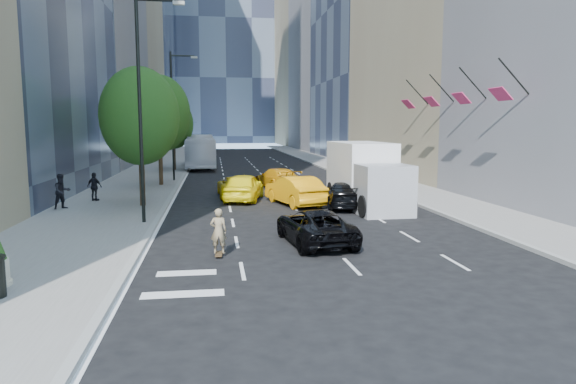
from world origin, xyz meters
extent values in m
plane|color=black|center=(0.00, 0.00, 0.00)|extent=(160.00, 160.00, 0.00)
cube|color=slate|center=(-9.00, 30.00, 0.07)|extent=(6.00, 120.00, 0.15)
cube|color=slate|center=(10.00, 30.00, 0.07)|extent=(4.00, 120.00, 0.15)
cube|color=#85775C|center=(22.00, 98.00, 25.00)|extent=(20.00, 24.00, 50.00)
cylinder|color=black|center=(-6.50, 4.00, 5.15)|extent=(0.16, 0.16, 10.00)
cylinder|color=black|center=(-5.60, 4.00, 9.85)|extent=(1.80, 0.12, 0.12)
cube|color=#99998C|center=(-4.70, 4.00, 9.75)|extent=(0.50, 0.22, 0.15)
cylinder|color=black|center=(-6.50, 22.00, 5.15)|extent=(0.16, 0.16, 10.00)
cylinder|color=black|center=(-5.60, 22.00, 9.85)|extent=(1.80, 0.12, 0.12)
cube|color=#99998C|center=(-4.70, 22.00, 9.75)|extent=(0.50, 0.22, 0.15)
cylinder|color=black|center=(-7.20, 9.00, 1.72)|extent=(0.30, 0.30, 3.15)
ellipsoid|color=#0F3810|center=(-7.20, 9.00, 4.98)|extent=(4.20, 4.20, 5.25)
cylinder|color=black|center=(-7.20, 19.00, 1.84)|extent=(0.30, 0.30, 3.38)
ellipsoid|color=#0F3810|center=(-7.20, 19.00, 5.32)|extent=(4.50, 4.50, 5.62)
cylinder|color=black|center=(-7.20, 32.00, 1.61)|extent=(0.30, 0.30, 2.93)
ellipsoid|color=#0F3810|center=(-7.20, 32.00, 4.63)|extent=(3.90, 3.90, 4.88)
cylinder|color=black|center=(-6.40, 40.00, 2.75)|extent=(0.14, 0.14, 5.20)
imported|color=black|center=(-6.40, 40.00, 4.35)|extent=(2.48, 0.53, 1.00)
cylinder|color=black|center=(11.15, 4.00, 6.85)|extent=(1.75, 0.08, 1.75)
cube|color=#B62A5A|center=(10.50, 4.00, 6.00)|extent=(0.64, 1.30, 0.64)
cylinder|color=black|center=(11.15, 8.00, 6.85)|extent=(1.75, 0.08, 1.75)
cube|color=#B62A5A|center=(10.50, 8.00, 6.00)|extent=(0.64, 1.30, 0.64)
cylinder|color=black|center=(11.15, 12.00, 6.85)|extent=(1.75, 0.08, 1.75)
cube|color=#B62A5A|center=(10.50, 12.00, 6.00)|extent=(0.64, 1.30, 0.64)
cylinder|color=black|center=(11.15, 16.00, 6.85)|extent=(1.75, 0.08, 1.75)
cube|color=#B62A5A|center=(10.50, 16.00, 6.00)|extent=(0.64, 1.30, 0.64)
imported|color=#806F50|center=(-3.20, -2.10, 0.79)|extent=(0.59, 0.41, 1.57)
imported|color=black|center=(0.46, -0.65, 0.66)|extent=(2.70, 4.96, 1.32)
imported|color=black|center=(3.79, 7.68, 0.71)|extent=(2.98, 5.20, 1.42)
imported|color=yellow|center=(-1.58, 11.08, 0.83)|extent=(3.00, 5.17, 1.65)
imported|color=orange|center=(1.20, 9.00, 0.83)|extent=(3.07, 5.30, 1.65)
imported|color=#DDB50B|center=(-2.00, 13.00, 0.64)|extent=(2.32, 4.72, 1.29)
imported|color=orange|center=(1.20, 17.23, 0.71)|extent=(3.26, 5.23, 1.41)
imported|color=white|center=(-4.80, 35.97, 1.76)|extent=(3.40, 12.74, 3.52)
cube|color=silver|center=(4.95, 8.69, 2.04)|extent=(2.85, 5.19, 2.98)
cube|color=gray|center=(5.10, 4.93, 1.27)|extent=(2.63, 2.31, 2.54)
cylinder|color=black|center=(3.96, 4.45, 0.55)|extent=(0.43, 1.12, 1.11)
cylinder|color=black|center=(6.27, 4.54, 0.55)|extent=(0.43, 1.12, 1.11)
cylinder|color=black|center=(3.72, 10.41, 0.55)|extent=(0.43, 1.12, 1.11)
cylinder|color=black|center=(6.04, 10.50, 0.55)|extent=(0.43, 1.12, 1.11)
imported|color=black|center=(-11.20, 8.40, 1.07)|extent=(1.13, 1.10, 1.83)
imported|color=black|center=(-10.18, 11.20, 0.97)|extent=(1.04, 0.79, 1.65)
camera|label=1|loc=(-3.30, -19.52, 4.49)|focal=32.00mm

